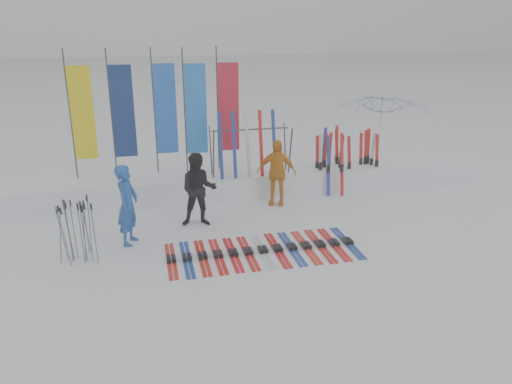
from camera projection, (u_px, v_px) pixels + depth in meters
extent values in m
plane|color=white|center=(265.00, 271.00, 9.29)|extent=(120.00, 120.00, 0.00)
cube|color=white|center=(224.00, 182.00, 13.43)|extent=(14.00, 1.60, 0.60)
imported|color=#1B4A9E|center=(128.00, 205.00, 10.18)|extent=(0.59, 0.72, 1.70)
imported|color=black|center=(199.00, 190.00, 11.11)|extent=(0.89, 0.73, 1.68)
imported|color=orange|center=(276.00, 172.00, 12.40)|extent=(1.06, 0.74, 1.66)
imported|color=white|center=(381.00, 136.00, 14.38)|extent=(3.25, 3.29, 2.49)
cube|color=red|center=(171.00, 259.00, 9.65)|extent=(0.17, 1.57, 0.07)
cube|color=navy|center=(187.00, 258.00, 9.72)|extent=(0.17, 1.63, 0.07)
cube|color=#B61E0E|center=(202.00, 256.00, 9.78)|extent=(0.17, 1.62, 0.07)
cube|color=red|center=(218.00, 255.00, 9.85)|extent=(0.17, 1.61, 0.07)
cube|color=red|center=(233.00, 253.00, 9.91)|extent=(0.17, 1.58, 0.07)
cube|color=#B7140E|center=(248.00, 252.00, 9.97)|extent=(0.17, 1.60, 0.07)
cube|color=#BABCC1|center=(263.00, 250.00, 10.04)|extent=(0.17, 1.62, 0.07)
cube|color=#B90E14|center=(277.00, 249.00, 10.10)|extent=(0.17, 1.66, 0.07)
cube|color=navy|center=(292.00, 247.00, 10.17)|extent=(0.17, 1.63, 0.07)
cube|color=red|center=(306.00, 246.00, 10.23)|extent=(0.17, 1.62, 0.07)
cube|color=#B4170E|center=(320.00, 244.00, 10.30)|extent=(0.17, 1.66, 0.07)
cube|color=red|center=(334.00, 243.00, 10.36)|extent=(0.17, 1.62, 0.07)
cube|color=navy|center=(347.00, 242.00, 10.43)|extent=(0.17, 1.60, 0.07)
cylinder|color=#595B60|center=(69.00, 230.00, 9.58)|extent=(0.11, 0.14, 1.19)
cylinder|color=#595B60|center=(84.00, 233.00, 9.51)|extent=(0.07, 0.11, 1.14)
cylinder|color=#595B60|center=(64.00, 238.00, 9.22)|extent=(0.14, 0.07, 1.21)
cylinder|color=#595B60|center=(62.00, 233.00, 9.48)|extent=(0.11, 0.15, 1.16)
cylinder|color=#595B60|center=(86.00, 227.00, 9.78)|extent=(0.02, 0.09, 1.15)
cylinder|color=#595B60|center=(68.00, 229.00, 9.60)|extent=(0.08, 0.03, 1.23)
cylinder|color=#595B60|center=(87.00, 232.00, 9.47)|extent=(0.14, 0.15, 1.20)
cylinder|color=#595B60|center=(69.00, 232.00, 9.45)|extent=(0.04, 0.03, 1.23)
cylinder|color=#595B60|center=(94.00, 233.00, 9.43)|extent=(0.05, 0.06, 1.22)
cylinder|color=#595B60|center=(81.00, 233.00, 9.46)|extent=(0.05, 0.10, 1.21)
cylinder|color=#595B60|center=(89.00, 223.00, 9.89)|extent=(0.04, 0.11, 1.22)
cylinder|color=#595B60|center=(83.00, 231.00, 9.51)|extent=(0.05, 0.07, 1.23)
cylinder|color=#595B60|center=(61.00, 235.00, 9.40)|extent=(0.14, 0.05, 1.16)
cylinder|color=#595B60|center=(74.00, 229.00, 9.55)|extent=(0.03, 0.08, 1.25)
cylinder|color=#383A3F|center=(70.00, 116.00, 12.19)|extent=(0.04, 0.04, 3.20)
cube|color=yellow|center=(83.00, 114.00, 12.24)|extent=(0.55, 0.03, 2.30)
cylinder|color=#383A3F|center=(111.00, 114.00, 12.41)|extent=(0.04, 0.04, 3.20)
cube|color=navy|center=(123.00, 112.00, 12.46)|extent=(0.55, 0.03, 2.30)
cylinder|color=#383A3F|center=(154.00, 112.00, 12.76)|extent=(0.04, 0.04, 3.20)
cube|color=blue|center=(166.00, 109.00, 12.80)|extent=(0.55, 0.03, 2.30)
cylinder|color=#383A3F|center=(185.00, 112.00, 12.76)|extent=(0.04, 0.04, 3.20)
cube|color=blue|center=(196.00, 109.00, 12.81)|extent=(0.55, 0.03, 2.30)
cylinder|color=#383A3F|center=(218.00, 110.00, 13.04)|extent=(0.04, 0.04, 3.20)
cube|color=red|center=(229.00, 107.00, 13.08)|extent=(0.55, 0.03, 2.30)
cylinder|color=#383A3F|center=(214.00, 155.00, 12.45)|extent=(0.04, 0.30, 1.23)
cylinder|color=#383A3F|center=(211.00, 150.00, 12.91)|extent=(0.04, 0.30, 1.23)
cylinder|color=#383A3F|center=(290.00, 151.00, 12.88)|extent=(0.04, 0.30, 1.23)
cylinder|color=#383A3F|center=(285.00, 146.00, 13.34)|extent=(0.04, 0.30, 1.23)
cylinder|color=#383A3F|center=(250.00, 129.00, 12.72)|extent=(2.00, 0.04, 0.04)
cube|color=silver|center=(371.00, 160.00, 13.84)|extent=(0.09, 0.03, 1.51)
cube|color=red|center=(377.00, 161.00, 13.69)|extent=(0.09, 0.03, 1.50)
cube|color=red|center=(337.00, 158.00, 13.92)|extent=(0.09, 0.04, 1.57)
cube|color=red|center=(368.00, 157.00, 13.96)|extent=(0.09, 0.03, 1.59)
cube|color=red|center=(337.00, 155.00, 13.97)|extent=(0.09, 0.04, 1.68)
cube|color=red|center=(365.00, 157.00, 13.92)|extent=(0.09, 0.03, 1.58)
cube|color=red|center=(324.00, 161.00, 13.63)|extent=(0.09, 0.04, 1.54)
cube|color=red|center=(361.00, 159.00, 13.89)|extent=(0.09, 0.04, 1.49)
cube|color=navy|center=(328.00, 166.00, 13.03)|extent=(0.09, 0.03, 1.62)
cube|color=red|center=(349.00, 163.00, 13.48)|extent=(0.09, 0.04, 1.51)
cube|color=red|center=(317.00, 162.00, 13.55)|extent=(0.09, 0.03, 1.51)
cube|color=silver|center=(320.00, 162.00, 13.62)|extent=(0.09, 0.03, 1.50)
cube|color=red|center=(342.00, 165.00, 12.98)|extent=(0.09, 0.04, 1.69)
cube|color=red|center=(329.00, 161.00, 13.58)|extent=(0.09, 0.03, 1.58)
cube|color=red|center=(340.00, 162.00, 13.61)|extent=(0.09, 0.04, 1.49)
cube|color=silver|center=(321.00, 163.00, 13.31)|extent=(0.09, 0.05, 1.61)
cube|color=navy|center=(323.00, 158.00, 13.64)|extent=(0.09, 0.03, 1.70)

